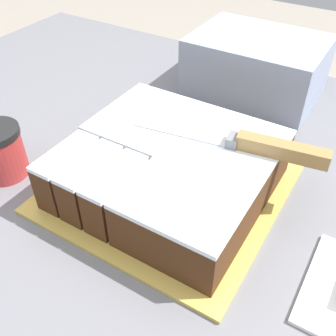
{
  "coord_description": "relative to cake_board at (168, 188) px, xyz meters",
  "views": [
    {
      "loc": [
        0.26,
        -0.36,
        1.35
      ],
      "look_at": [
        0.02,
        0.02,
        0.97
      ],
      "focal_mm": 42.0,
      "sensor_mm": 36.0,
      "label": 1
    }
  ],
  "objects": [
    {
      "name": "cake_board",
      "position": [
        0.0,
        0.0,
        0.0
      ],
      "size": [
        0.34,
        0.32,
        0.01
      ],
      "color": "gold",
      "rests_on": "countertop"
    },
    {
      "name": "knife",
      "position": [
        0.12,
        0.06,
        0.09
      ],
      "size": [
        0.29,
        0.07,
        0.02
      ],
      "rotation": [
        0.0,
        0.0,
        3.29
      ],
      "color": "silver",
      "rests_on": "cake"
    },
    {
      "name": "storage_box",
      "position": [
        -0.01,
        0.37,
        0.06
      ],
      "size": [
        0.27,
        0.2,
        0.12
      ],
      "color": "#8C99B2",
      "rests_on": "countertop"
    },
    {
      "name": "cake",
      "position": [
        0.0,
        0.0,
        0.04
      ],
      "size": [
        0.29,
        0.28,
        0.08
      ],
      "color": "#472814",
      "rests_on": "cake_board"
    },
    {
      "name": "coffee_cup",
      "position": [
        -0.25,
        -0.1,
        0.04
      ],
      "size": [
        0.08,
        0.08,
        0.09
      ],
      "color": "#B23333",
      "rests_on": "countertop"
    },
    {
      "name": "countertop",
      "position": [
        -0.02,
        -0.02,
        -0.46
      ],
      "size": [
        1.4,
        1.1,
        0.92
      ],
      "color": "slate",
      "rests_on": "ground_plane"
    }
  ]
}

